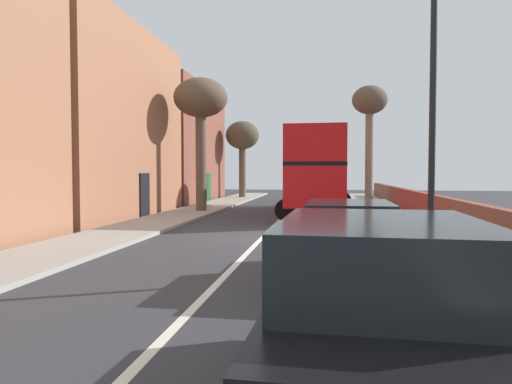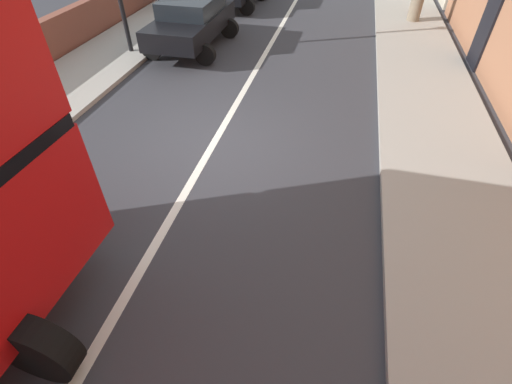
{
  "view_description": "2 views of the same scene",
  "coord_description": "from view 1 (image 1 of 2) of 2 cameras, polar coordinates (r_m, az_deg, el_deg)",
  "views": [
    {
      "loc": [
        2.04,
        -14.81,
        2.13
      ],
      "look_at": [
        -0.7,
        3.3,
        1.35
      ],
      "focal_mm": 32.35,
      "sensor_mm": 36.0,
      "label": 1
    },
    {
      "loc": [
        -2.49,
        6.44,
        4.58
      ],
      "look_at": [
        -1.72,
        3.17,
        1.61
      ],
      "focal_mm": 25.61,
      "sensor_mm": 36.0,
      "label": 2
    }
  ],
  "objects": [
    {
      "name": "parked_car_white_right_3",
      "position": [
        35.11,
        9.36,
        0.45
      ],
      "size": [
        2.58,
        4.17,
        1.64
      ],
      "color": "silver",
      "rests_on": "ground"
    },
    {
      "name": "terraced_houses_left",
      "position": [
        17.5,
        -29.07,
        10.38
      ],
      "size": [
        4.07,
        47.52,
        10.56
      ],
      "color": "beige",
      "rests_on": "ground"
    },
    {
      "name": "street_tree_right_3",
      "position": [
        32.54,
        13.87,
        10.06
      ],
      "size": [
        2.37,
        2.37,
        7.88
      ],
      "color": "#7A6B56",
      "rests_on": "sidewalk_right"
    },
    {
      "name": "lamppost_right",
      "position": [
        10.77,
        21.03,
        11.22
      ],
      "size": [
        0.32,
        0.32,
        6.31
      ],
      "color": "black",
      "rests_on": "sidewalk_right"
    },
    {
      "name": "ground_plane",
      "position": [
        15.1,
        0.76,
        -5.68
      ],
      "size": [
        84.0,
        84.0,
        0.0
      ],
      "primitive_type": "plane",
      "color": "#333338"
    },
    {
      "name": "road_centre_line",
      "position": [
        15.1,
        0.76,
        -5.67
      ],
      "size": [
        0.16,
        54.0,
        0.01
      ],
      "primitive_type": "cube",
      "color": "silver",
      "rests_on": "ground"
    },
    {
      "name": "sidewalk_left",
      "position": [
        16.48,
        -16.43,
        -4.89
      ],
      "size": [
        2.6,
        60.0,
        0.12
      ],
      "primitive_type": "cube",
      "color": "#9E998E",
      "rests_on": "ground"
    },
    {
      "name": "boundary_wall_right",
      "position": [
        15.52,
        25.11,
        -3.42
      ],
      "size": [
        0.36,
        54.0,
        1.22
      ],
      "primitive_type": "cube",
      "color": "brown",
      "rests_on": "ground"
    },
    {
      "name": "parked_car_black_right_2",
      "position": [
        4.17,
        14.98,
        -13.72
      ],
      "size": [
        2.51,
        3.99,
        1.75
      ],
      "color": "black",
      "rests_on": "ground"
    },
    {
      "name": "parked_car_black_right_1",
      "position": [
        9.41,
        11.37,
        -5.14
      ],
      "size": [
        2.47,
        4.14,
        1.56
      ],
      "color": "black",
      "rests_on": "ground"
    },
    {
      "name": "double_decker_bus",
      "position": [
        23.73,
        7.8,
        2.95
      ],
      "size": [
        3.69,
        11.22,
        4.06
      ],
      "color": "#B70F10",
      "rests_on": "ground"
    },
    {
      "name": "sidewalk_right",
      "position": [
        15.22,
        19.45,
        -5.53
      ],
      "size": [
        2.6,
        60.0,
        0.12
      ],
      "primitive_type": "cube",
      "color": "#9E998E",
      "rests_on": "ground"
    },
    {
      "name": "street_tree_left_4",
      "position": [
        38.02,
        -1.7,
        6.71
      ],
      "size": [
        2.74,
        2.74,
        6.21
      ],
      "color": "brown",
      "rests_on": "sidewalk_left"
    },
    {
      "name": "street_tree_left_0",
      "position": [
        24.87,
        -6.85,
        10.82
      ],
      "size": [
        2.84,
        2.84,
        6.98
      ],
      "color": "brown",
      "rests_on": "sidewalk_left"
    }
  ]
}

